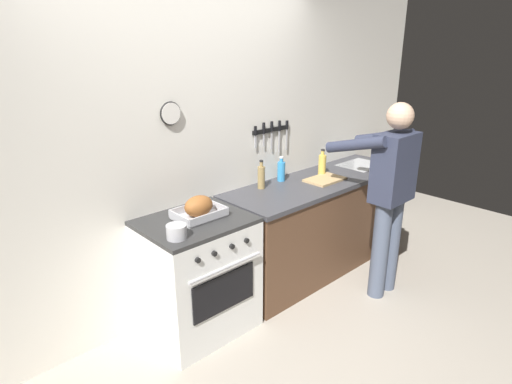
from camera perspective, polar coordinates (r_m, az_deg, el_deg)
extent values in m
plane|color=#A89E8E|center=(3.07, 8.19, -23.72)|extent=(8.00, 8.00, 0.00)
cube|color=white|center=(3.34, -9.03, 5.45)|extent=(6.00, 0.10, 2.60)
cube|color=black|center=(3.80, 2.01, 8.31)|extent=(0.43, 0.02, 0.04)
cube|color=silver|center=(3.68, -0.08, 6.74)|extent=(0.02, 0.00, 0.11)
cube|color=black|center=(3.66, -0.08, 8.19)|extent=(0.02, 0.02, 0.08)
cube|color=silver|center=(3.74, 1.03, 6.93)|extent=(0.02, 0.00, 0.11)
cube|color=black|center=(3.72, 1.04, 8.53)|extent=(0.02, 0.02, 0.10)
cube|color=silver|center=(3.82, 2.10, 6.87)|extent=(0.02, 0.00, 0.15)
cube|color=black|center=(3.79, 2.12, 8.70)|extent=(0.02, 0.02, 0.10)
cube|color=silver|center=(3.89, 3.12, 6.76)|extent=(0.02, 0.00, 0.20)
cube|color=black|center=(3.86, 3.16, 8.85)|extent=(0.02, 0.02, 0.09)
cube|color=silver|center=(3.96, 4.12, 6.99)|extent=(0.02, 0.00, 0.19)
cube|color=black|center=(3.93, 4.17, 8.94)|extent=(0.02, 0.02, 0.08)
cylinder|color=white|center=(3.13, -11.37, 10.27)|extent=(0.15, 0.02, 0.15)
torus|color=black|center=(3.13, -11.37, 10.27)|extent=(0.17, 0.02, 0.17)
cube|color=brown|center=(4.15, 8.33, -4.41)|extent=(2.00, 0.62, 0.86)
cube|color=#3D3D42|center=(4.00, 8.64, 1.50)|extent=(2.03, 0.65, 0.04)
cube|color=#B2B5B7|center=(4.55, 13.79, 2.90)|extent=(0.44, 0.36, 0.11)
cube|color=white|center=(3.27, -7.82, -11.20)|extent=(0.76, 0.62, 0.87)
cube|color=black|center=(3.05, -4.27, -13.24)|extent=(0.53, 0.01, 0.28)
cube|color=#2D2D2D|center=(3.07, -8.19, -3.95)|extent=(0.76, 0.62, 0.03)
cylinder|color=black|center=(2.77, -7.78, -9.03)|extent=(0.04, 0.02, 0.04)
cylinder|color=black|center=(2.84, -5.58, -8.20)|extent=(0.04, 0.02, 0.04)
cylinder|color=black|center=(2.92, -3.21, -7.28)|extent=(0.04, 0.02, 0.04)
cylinder|color=black|center=(3.00, -1.25, -6.51)|extent=(0.04, 0.02, 0.04)
cylinder|color=silver|center=(2.92, -4.00, -10.00)|extent=(0.61, 0.02, 0.02)
cylinder|color=#4C566B|center=(3.78, 16.23, -7.51)|extent=(0.14, 0.14, 0.86)
cylinder|color=#4C566B|center=(3.92, 17.61, -6.64)|extent=(0.14, 0.14, 0.86)
cube|color=#2D3347|center=(3.61, 18.03, 3.12)|extent=(0.38, 0.22, 0.56)
sphere|color=tan|center=(3.52, 18.73, 9.62)|extent=(0.21, 0.21, 0.21)
cylinder|color=#2D3347|center=(3.51, 13.17, 6.17)|extent=(0.09, 0.55, 0.22)
cylinder|color=#2D3347|center=(3.86, 16.72, 7.03)|extent=(0.09, 0.55, 0.22)
cube|color=#B7B7BC|center=(3.10, -7.60, -3.26)|extent=(0.34, 0.25, 0.01)
cube|color=#B7B7BC|center=(2.99, -6.23, -3.35)|extent=(0.34, 0.01, 0.05)
cube|color=#B7B7BC|center=(3.18, -8.95, -2.06)|extent=(0.34, 0.01, 0.05)
cube|color=#B7B7BC|center=(3.00, -10.26, -3.50)|extent=(0.01, 0.25, 0.05)
cube|color=#B7B7BC|center=(3.18, -5.15, -1.91)|extent=(0.01, 0.25, 0.05)
ellipsoid|color=#935628|center=(3.07, -7.67, -1.86)|extent=(0.22, 0.16, 0.15)
cylinder|color=#B7B7BC|center=(2.78, -10.57, -5.24)|extent=(0.13, 0.13, 0.09)
cube|color=tan|center=(3.94, 9.20, 1.67)|extent=(0.36, 0.24, 0.02)
cylinder|color=#997F4C|center=(3.65, 0.71, 1.95)|extent=(0.06, 0.06, 0.19)
cylinder|color=#997F4C|center=(3.62, 0.72, 3.74)|extent=(0.03, 0.03, 0.04)
cylinder|color=black|center=(3.61, 0.72, 4.17)|extent=(0.03, 0.03, 0.01)
cylinder|color=gold|center=(4.07, 8.83, 3.56)|extent=(0.07, 0.07, 0.20)
cylinder|color=gold|center=(4.04, 8.91, 5.18)|extent=(0.03, 0.03, 0.04)
cylinder|color=black|center=(4.03, 8.93, 5.57)|extent=(0.04, 0.04, 0.01)
cylinder|color=#338CCC|center=(3.87, 3.39, 2.75)|extent=(0.07, 0.07, 0.17)
cylinder|color=#338CCC|center=(3.84, 3.42, 4.28)|extent=(0.03, 0.03, 0.04)
cylinder|color=white|center=(3.83, 3.43, 4.66)|extent=(0.04, 0.04, 0.01)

